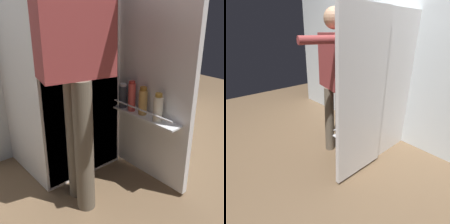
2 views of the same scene
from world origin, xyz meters
The scene contains 4 objects.
ground_plane centered at (0.00, 0.00, 0.00)m, with size 6.87×6.87×0.00m, color brown.
kitchen_wall centered at (0.00, 0.94, 1.25)m, with size 4.40×0.10×2.50m, color silver.
refrigerator centered at (0.02, 0.52, 0.87)m, with size 0.73×1.31×1.75m.
person centered at (-0.19, 0.02, 1.07)m, with size 0.58×0.82×1.77m.
Camera 2 is at (1.52, -1.42, 1.53)m, focal length 29.82 mm.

